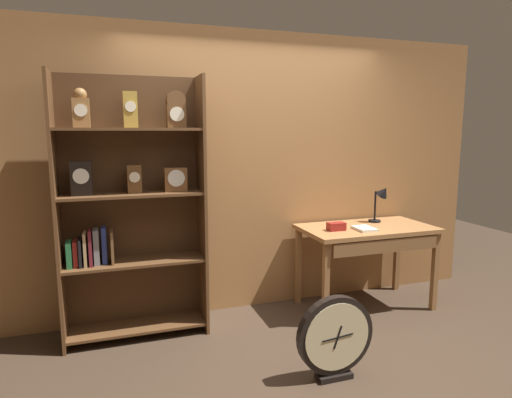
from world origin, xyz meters
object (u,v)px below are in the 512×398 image
workbench (368,237)px  desk_lamp (382,198)px  open_repair_manual (364,229)px  round_clock_large (335,337)px  toolbox_small (336,226)px  bookshelf (130,206)px

workbench → desk_lamp: (0.24, 0.15, 0.34)m
open_repair_manual → round_clock_large: size_ratio=0.37×
open_repair_manual → desk_lamp: bearing=37.4°
toolbox_small → round_clock_large: 1.24m
workbench → toolbox_small: 0.38m
bookshelf → toolbox_small: 1.82m
desk_lamp → workbench: bearing=-147.8°
workbench → toolbox_small: bearing=-176.2°
workbench → open_repair_manual: (-0.10, -0.09, 0.11)m
workbench → round_clock_large: 1.41m
bookshelf → toolbox_small: size_ratio=13.33×
workbench → open_repair_manual: 0.18m
bookshelf → round_clock_large: size_ratio=3.58×
bookshelf → open_repair_manual: bearing=-6.0°
toolbox_small → open_repair_manual: (0.25, -0.07, -0.02)m
bookshelf → round_clock_large: bookshelf is taller
desk_lamp → bookshelf: bearing=-179.3°
workbench → toolbox_small: toolbox_small is taller
workbench → desk_lamp: 0.44m
bookshelf → desk_lamp: bookshelf is taller
workbench → desk_lamp: desk_lamp is taller
bookshelf → open_repair_manual: 2.08m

